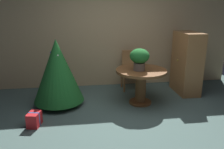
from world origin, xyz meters
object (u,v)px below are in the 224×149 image
holiday_tree (57,71)px  gift_box_red (34,119)px  round_dining_table (141,79)px  flower_vase (139,57)px  wooden_cabinet (187,63)px  wooden_chair_far (131,67)px

holiday_tree → gift_box_red: 1.09m
round_dining_table → flower_vase: size_ratio=2.35×
round_dining_table → wooden_cabinet: bearing=22.7°
round_dining_table → wooden_cabinet: size_ratio=0.73×
flower_vase → gift_box_red: bearing=-161.3°
round_dining_table → holiday_tree: bearing=174.8°
holiday_tree → gift_box_red: (-0.35, -0.84, -0.60)m
holiday_tree → wooden_cabinet: (2.83, 0.35, -0.02)m
flower_vase → gift_box_red: 2.21m
round_dining_table → gift_box_red: bearing=-160.8°
wooden_cabinet → holiday_tree: bearing=-173.0°
wooden_cabinet → gift_box_red: bearing=-159.5°
flower_vase → gift_box_red: (-1.93, -0.66, -0.85)m
gift_box_red → flower_vase: bearing=18.7°
flower_vase → round_dining_table: bearing=33.0°
wooden_chair_far → wooden_cabinet: 1.27m
holiday_tree → gift_box_red: bearing=-112.3°
holiday_tree → wooden_cabinet: size_ratio=0.97×
wooden_cabinet → round_dining_table: bearing=-157.3°
wooden_chair_far → holiday_tree: size_ratio=0.69×
holiday_tree → wooden_chair_far: bearing=25.1°
holiday_tree → wooden_cabinet: bearing=7.0°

